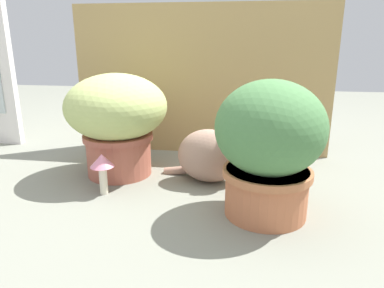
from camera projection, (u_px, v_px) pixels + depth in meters
The scene contains 6 objects.
ground_plane at pixel (148, 192), 1.35m from camera, with size 6.00×6.00×0.00m, color gray.
cardboard_backdrop at pixel (201, 81), 1.75m from camera, with size 1.28×0.03×0.73m, color tan.
grass_planter at pixel (117, 118), 1.47m from camera, with size 0.42×0.42×0.43m.
leafy_planter at pixel (269, 145), 1.12m from camera, with size 0.35×0.35×0.45m.
cat at pixel (213, 153), 1.42m from camera, with size 0.38×0.20×0.32m.
mushroom_ornament_pink at pixel (102, 164), 1.31m from camera, with size 0.09×0.09×0.16m.
Camera 1 is at (0.36, -1.20, 0.56)m, focal length 32.92 mm.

